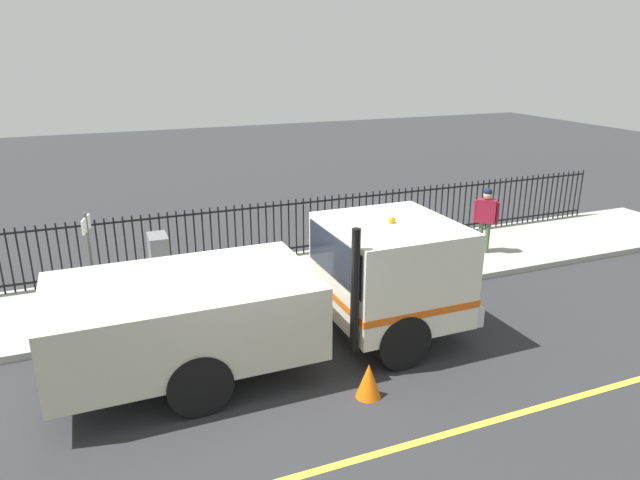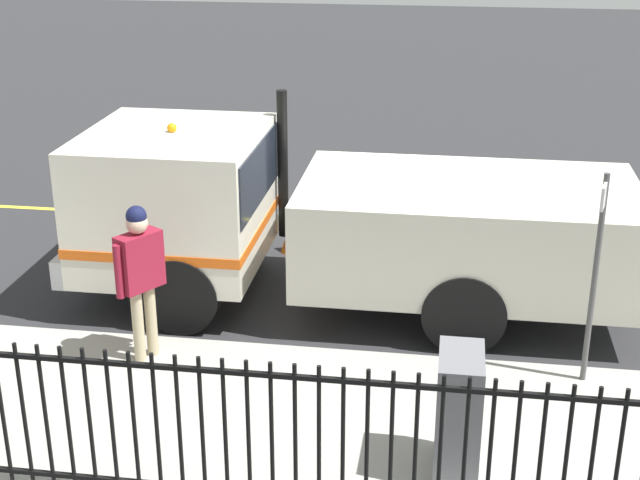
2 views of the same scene
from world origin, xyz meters
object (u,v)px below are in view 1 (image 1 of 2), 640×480
(worker_standing, at_px, (335,242))
(traffic_cone, at_px, (369,380))
(pedestrian_distant, at_px, (486,213))
(utility_cabinet, at_px, (160,261))
(street_sign, at_px, (91,260))
(work_truck, at_px, (300,288))

(worker_standing, relative_size, traffic_cone, 3.18)
(pedestrian_distant, height_order, traffic_cone, pedestrian_distant)
(utility_cabinet, distance_m, street_sign, 2.39)
(work_truck, distance_m, street_sign, 3.68)
(worker_standing, bearing_deg, pedestrian_distant, 132.07)
(work_truck, height_order, street_sign, work_truck)
(work_truck, height_order, worker_standing, work_truck)
(work_truck, xyz_separation_m, pedestrian_distant, (2.75, -5.92, -0.06))
(street_sign, bearing_deg, work_truck, -119.04)
(work_truck, distance_m, utility_cabinet, 4.08)
(worker_standing, bearing_deg, traffic_cone, 16.95)
(worker_standing, relative_size, pedestrian_distant, 1.06)
(work_truck, height_order, pedestrian_distant, work_truck)
(pedestrian_distant, bearing_deg, traffic_cone, -94.70)
(work_truck, distance_m, pedestrian_distant, 6.52)
(utility_cabinet, bearing_deg, work_truck, -152.25)
(work_truck, relative_size, worker_standing, 3.93)
(pedestrian_distant, distance_m, street_sign, 9.18)
(street_sign, bearing_deg, utility_cabinet, -36.08)
(work_truck, relative_size, pedestrian_distant, 4.19)
(pedestrian_distant, bearing_deg, work_truck, -108.71)
(work_truck, relative_size, traffic_cone, 12.50)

